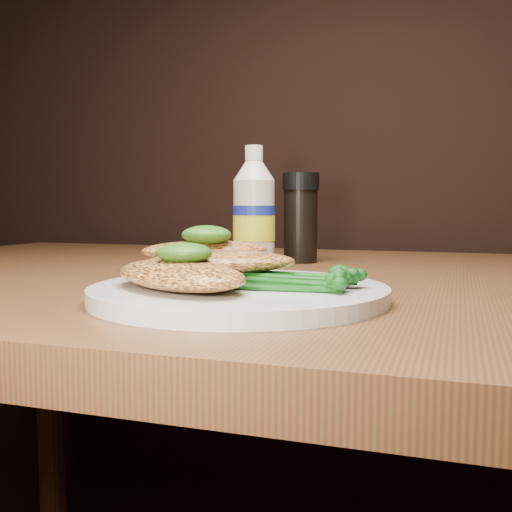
% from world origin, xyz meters
% --- Properties ---
extents(plate, '(0.26, 0.26, 0.01)m').
position_xyz_m(plate, '(0.09, 0.84, 0.76)').
color(plate, silver).
rests_on(plate, dining_table).
extents(chicken_front, '(0.17, 0.15, 0.02)m').
position_xyz_m(chicken_front, '(0.05, 0.81, 0.78)').
color(chicken_front, '#D49043').
rests_on(chicken_front, plate).
extents(chicken_mid, '(0.15, 0.11, 0.02)m').
position_xyz_m(chicken_mid, '(0.07, 0.85, 0.78)').
color(chicken_mid, '#D49043').
rests_on(chicken_mid, plate).
extents(chicken_back, '(0.14, 0.12, 0.02)m').
position_xyz_m(chicken_back, '(0.04, 0.89, 0.79)').
color(chicken_back, '#D49043').
rests_on(chicken_back, plate).
extents(pesto_front, '(0.05, 0.04, 0.02)m').
position_xyz_m(pesto_front, '(0.05, 0.81, 0.79)').
color(pesto_front, '#153507').
rests_on(pesto_front, chicken_front).
extents(pesto_back, '(0.05, 0.05, 0.02)m').
position_xyz_m(pesto_back, '(0.04, 0.88, 0.81)').
color(pesto_back, '#153507').
rests_on(pesto_back, chicken_back).
extents(broccolini_bundle, '(0.13, 0.10, 0.02)m').
position_xyz_m(broccolini_bundle, '(0.14, 0.84, 0.77)').
color(broccolini_bundle, '#104C10').
rests_on(broccolini_bundle, plate).
extents(mayo_bottle, '(0.06, 0.06, 0.16)m').
position_xyz_m(mayo_bottle, '(0.01, 1.12, 0.83)').
color(mayo_bottle, beige).
rests_on(mayo_bottle, dining_table).
extents(pepper_grinder, '(0.07, 0.07, 0.13)m').
position_xyz_m(pepper_grinder, '(0.05, 1.20, 0.81)').
color(pepper_grinder, black).
rests_on(pepper_grinder, dining_table).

